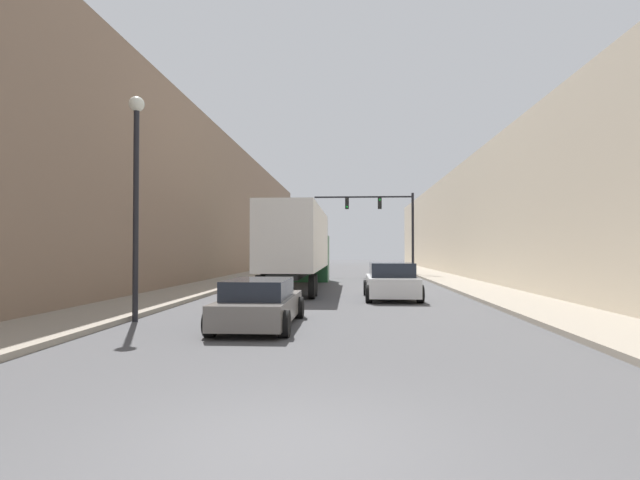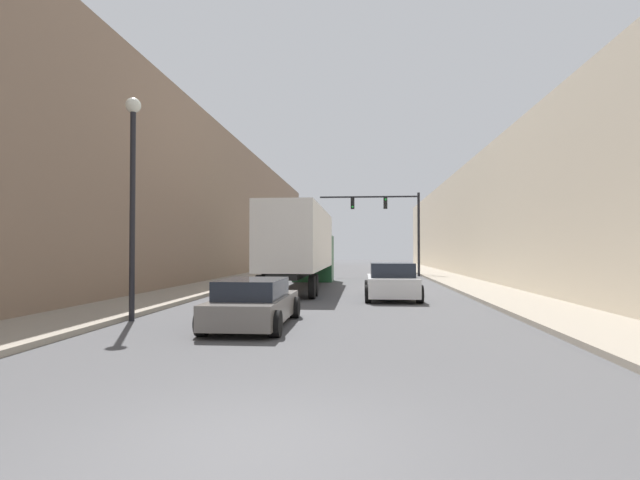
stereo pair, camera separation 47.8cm
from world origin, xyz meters
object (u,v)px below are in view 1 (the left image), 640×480
Objects in this scene: suv_car at (391,282)px; street_lamp at (136,176)px; semi_truck at (300,244)px; traffic_signal_gantry at (388,218)px; sedan_car at (260,303)px.

street_lamp is at bearing -138.00° from suv_car.
semi_truck is at bearing 128.45° from suv_car.
suv_car is at bearing -93.90° from traffic_signal_gantry.
traffic_signal_gantry is (1.27, 18.71, 3.88)m from suv_car.
traffic_signal_gantry is 1.22× the size of street_lamp.
sedan_car is 27.28m from traffic_signal_gantry.
semi_truck reaches higher than suv_car.
semi_truck is 13.42m from sedan_car.
semi_truck is 3.20× the size of suv_car.
sedan_car is 0.72× the size of street_lamp.
suv_car is (4.11, 7.73, 0.11)m from sedan_car.
sedan_car is at bearing -10.20° from street_lamp.
traffic_signal_gantry reaches higher than semi_truck.
semi_truck reaches higher than sedan_car.
semi_truck is at bearing -113.44° from traffic_signal_gantry.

